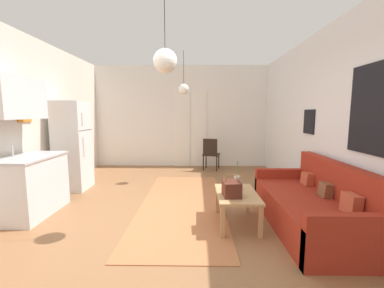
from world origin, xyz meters
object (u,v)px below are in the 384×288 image
at_px(accent_chair, 211,153).
at_px(pendant_lamp_near, 165,61).
at_px(bamboo_vase, 237,182).
at_px(couch, 314,208).
at_px(coffee_table, 237,197).
at_px(handbag, 232,189).
at_px(pendant_lamp_far, 184,89).
at_px(refrigerator, 73,146).

bearing_deg(accent_chair, pendant_lamp_near, 91.54).
xyz_separation_m(bamboo_vase, pendant_lamp_near, (-0.97, -0.34, 1.62)).
bearing_deg(couch, coffee_table, 174.92).
distance_m(couch, accent_chair, 3.54).
bearing_deg(accent_chair, handbag, 105.59).
bearing_deg(couch, accent_chair, 109.63).
relative_size(coffee_table, bamboo_vase, 2.08).
height_order(pendant_lamp_near, pendant_lamp_far, same).
bearing_deg(refrigerator, bamboo_vase, -24.38).
bearing_deg(accent_chair, refrigerator, 44.63).
relative_size(pendant_lamp_near, pendant_lamp_far, 0.91).
relative_size(refrigerator, accent_chair, 2.04).
bearing_deg(coffee_table, bamboo_vase, 80.07).
height_order(bamboo_vase, pendant_lamp_far, pendant_lamp_far).
height_order(coffee_table, pendant_lamp_near, pendant_lamp_near).
height_order(accent_chair, pendant_lamp_near, pendant_lamp_near).
bearing_deg(pendant_lamp_near, refrigerator, 140.39).
relative_size(accent_chair, pendant_lamp_near, 1.02).
relative_size(handbag, pendant_lamp_near, 0.36).
distance_m(coffee_table, pendant_lamp_far, 2.87).
bearing_deg(refrigerator, accent_chair, 30.31).
bearing_deg(handbag, couch, 2.39).
distance_m(handbag, accent_chair, 3.37).
bearing_deg(accent_chair, pendant_lamp_far, 72.07).
relative_size(coffee_table, accent_chair, 1.00).
relative_size(couch, bamboo_vase, 4.84).
xyz_separation_m(couch, coffee_table, (-1.02, 0.09, 0.11)).
relative_size(coffee_table, pendant_lamp_far, 0.93).
bearing_deg(handbag, pendant_lamp_far, 107.78).
bearing_deg(couch, pendant_lamp_near, -177.50).
distance_m(couch, bamboo_vase, 1.06).
relative_size(couch, accent_chair, 2.32).
relative_size(bamboo_vase, handbag, 1.37).
relative_size(refrigerator, pendant_lamp_near, 2.09).
relative_size(couch, handbag, 6.62).
distance_m(bamboo_vase, pendant_lamp_near, 1.92).
distance_m(coffee_table, accent_chair, 3.24).
height_order(refrigerator, pendant_lamp_far, pendant_lamp_far).
bearing_deg(couch, pendant_lamp_far, 129.27).
relative_size(couch, coffee_table, 2.33).
bearing_deg(coffee_table, accent_chair, 92.99).
height_order(couch, pendant_lamp_near, pendant_lamp_near).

